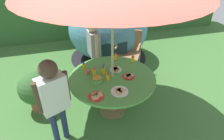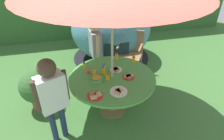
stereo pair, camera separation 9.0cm
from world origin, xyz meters
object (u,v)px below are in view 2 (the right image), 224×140
(plate_far_left, at_px, (116,69))
(cup_near, at_px, (88,72))
(snack_bowl, at_px, (97,78))
(juice_bottle_far_right, at_px, (104,67))
(potted_plant, at_px, (37,88))
(juice_bottle_mid_left, at_px, (107,77))
(juice_bottle_near_right, at_px, (103,70))
(child_in_white_shirt, at_px, (52,93))
(juice_bottle_near_left, at_px, (134,60))
(juice_bottle_center_back, at_px, (116,57))
(dome_tent, at_px, (111,29))
(wooden_chair, at_px, (131,50))
(juice_bottle_mid_right, at_px, (84,66))
(garden_table, at_px, (112,84))
(plate_center_front, at_px, (119,91))
(juice_bottle_spot_a, at_px, (94,72))
(plate_front_edge, at_px, (129,76))
(plate_back_edge, at_px, (95,96))
(child_in_grey_shirt, at_px, (95,43))

(plate_far_left, bearing_deg, cup_near, 179.82)
(snack_bowl, height_order, juice_bottle_far_right, juice_bottle_far_right)
(potted_plant, distance_m, juice_bottle_mid_left, 1.27)
(juice_bottle_near_right, bearing_deg, cup_near, 166.88)
(child_in_white_shirt, xyz_separation_m, juice_bottle_near_left, (1.35, 0.74, -0.10))
(potted_plant, relative_size, juice_bottle_center_back, 5.70)
(dome_tent, distance_m, cup_near, 1.88)
(wooden_chair, relative_size, juice_bottle_mid_right, 7.82)
(plate_far_left, bearing_deg, garden_table, -119.77)
(wooden_chair, bearing_deg, plate_center_front, -83.00)
(juice_bottle_mid_right, relative_size, juice_bottle_spot_a, 0.97)
(plate_front_edge, distance_m, juice_bottle_near_left, 0.47)
(garden_table, bearing_deg, cup_near, 152.48)
(plate_far_left, xyz_separation_m, juice_bottle_center_back, (0.09, 0.34, 0.05))
(wooden_chair, relative_size, potted_plant, 1.33)
(child_in_white_shirt, bearing_deg, snack_bowl, 5.49)
(potted_plant, distance_m, cup_near, 0.95)
(plate_center_front, bearing_deg, wooden_chair, 66.14)
(child_in_white_shirt, xyz_separation_m, cup_near, (0.53, 0.58, -0.12))
(potted_plant, relative_size, juice_bottle_near_right, 5.44)
(dome_tent, bearing_deg, juice_bottle_near_left, -83.48)
(wooden_chair, height_order, potted_plant, wooden_chair)
(plate_back_edge, height_order, juice_bottle_near_right, juice_bottle_near_right)
(potted_plant, bearing_deg, juice_bottle_near_right, -13.07)
(child_in_white_shirt, relative_size, juice_bottle_mid_right, 10.96)
(snack_bowl, relative_size, juice_bottle_spot_a, 1.33)
(child_in_white_shirt, bearing_deg, juice_bottle_center_back, 16.17)
(juice_bottle_near_right, distance_m, juice_bottle_spot_a, 0.14)
(snack_bowl, height_order, juice_bottle_near_right, juice_bottle_near_right)
(juice_bottle_near_right, relative_size, cup_near, 1.86)
(child_in_grey_shirt, bearing_deg, plate_center_front, -1.48)
(snack_bowl, relative_size, plate_front_edge, 0.87)
(dome_tent, bearing_deg, garden_table, -97.64)
(wooden_chair, relative_size, plate_far_left, 4.88)
(dome_tent, xyz_separation_m, juice_bottle_mid_left, (-0.50, -1.96, 0.01))
(wooden_chair, height_order, dome_tent, dome_tent)
(child_in_white_shirt, relative_size, juice_bottle_mid_left, 12.39)
(plate_far_left, relative_size, cup_near, 2.76)
(plate_back_edge, distance_m, juice_bottle_near_left, 1.10)
(plate_front_edge, height_order, juice_bottle_near_right, juice_bottle_near_right)
(potted_plant, height_order, snack_bowl, snack_bowl)
(plate_center_front, distance_m, juice_bottle_near_right, 0.53)
(juice_bottle_center_back, bearing_deg, plate_front_edge, -84.79)
(potted_plant, bearing_deg, plate_back_edge, -41.29)
(juice_bottle_far_right, bearing_deg, plate_back_edge, -112.13)
(potted_plant, bearing_deg, juice_bottle_mid_right, -2.85)
(juice_bottle_mid_left, distance_m, cup_near, 0.36)
(child_in_white_shirt, height_order, juice_bottle_mid_right, child_in_white_shirt)
(wooden_chair, height_order, snack_bowl, wooden_chair)
(juice_bottle_near_right, bearing_deg, child_in_grey_shirt, 89.40)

